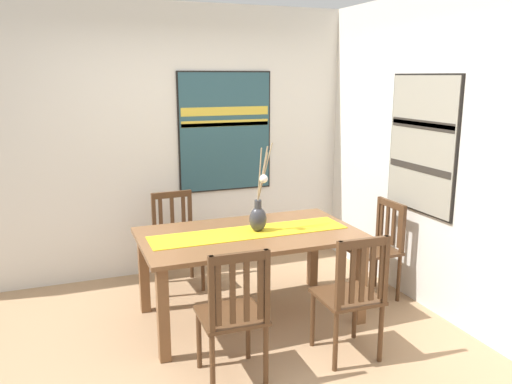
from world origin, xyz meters
TOP-DOWN VIEW (x-y plane):
  - ground_plane at (0.00, 0.00)m, footprint 6.40×6.40m
  - wall_back at (0.00, 1.86)m, footprint 6.40×0.12m
  - wall_side at (1.86, 0.00)m, footprint 0.12×6.40m
  - dining_table at (0.29, 0.49)m, footprint 1.78×1.01m
  - table_runner at (0.29, 0.49)m, footprint 1.64×0.36m
  - centerpiece_vase at (0.37, 0.49)m, footprint 0.22×0.13m
  - chair_0 at (-0.14, -0.36)m, footprint 0.43×0.43m
  - chair_1 at (1.52, 0.48)m, footprint 0.42×0.42m
  - chair_2 at (0.73, -0.38)m, footprint 0.43×0.43m
  - chair_3 at (-0.13, 1.38)m, footprint 0.44×0.44m
  - painting_on_back_wall at (0.50, 1.79)m, footprint 0.99×0.05m
  - painting_on_side_wall at (1.79, 0.28)m, footprint 0.05×0.86m

SIDE VIEW (x-z plane):
  - ground_plane at x=0.00m, z-range -0.03..0.00m
  - chair_3 at x=-0.13m, z-range 0.02..0.93m
  - chair_1 at x=1.52m, z-range 0.03..0.92m
  - chair_0 at x=-0.14m, z-range 0.02..0.97m
  - chair_2 at x=0.73m, z-range 0.02..0.97m
  - dining_table at x=0.29m, z-range 0.27..1.02m
  - table_runner at x=0.29m, z-range 0.75..0.75m
  - centerpiece_vase at x=0.37m, z-range 0.54..1.26m
  - wall_back at x=0.00m, z-range 0.00..2.70m
  - wall_side at x=1.86m, z-range 0.00..2.70m
  - painting_on_side_wall at x=1.79m, z-range 0.84..2.02m
  - painting_on_back_wall at x=0.50m, z-range 0.82..2.05m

